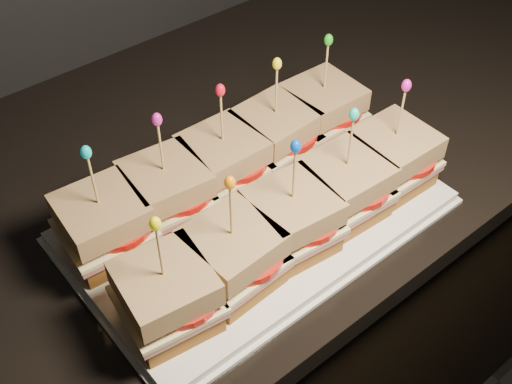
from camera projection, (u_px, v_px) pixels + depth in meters
cabinet at (198, 346)px, 1.23m from camera, size 2.62×0.64×0.83m
granite_slab at (179, 181)px, 0.92m from camera, size 2.66×0.68×0.04m
platter at (256, 217)px, 0.83m from camera, size 0.46×0.29×0.02m
platter_rim at (256, 220)px, 0.84m from camera, size 0.47×0.30×0.01m
sandwich_0_bread_bot at (108, 241)px, 0.77m from camera, size 0.10×0.10×0.03m
sandwich_0_ham at (106, 232)px, 0.76m from camera, size 0.11×0.10×0.01m
sandwich_0_cheese at (105, 228)px, 0.76m from camera, size 0.11×0.11×0.01m
sandwich_0_tomato at (115, 222)px, 0.76m from camera, size 0.09×0.09×0.01m
sandwich_0_bread_top at (101, 212)px, 0.74m from camera, size 0.10×0.10×0.03m
sandwich_0_pick at (94, 183)px, 0.71m from camera, size 0.00×0.00×0.09m
sandwich_0_frill at (86, 152)px, 0.68m from camera, size 0.01×0.01×0.02m
sandwich_1_bread_bot at (169, 208)px, 0.81m from camera, size 0.10×0.10×0.03m
sandwich_1_ham at (168, 199)px, 0.80m from camera, size 0.11×0.11×0.01m
sandwich_1_cheese at (167, 195)px, 0.80m from camera, size 0.11×0.11×0.01m
sandwich_1_tomato at (177, 189)px, 0.80m from camera, size 0.09×0.09×0.01m
sandwich_1_bread_top at (165, 179)px, 0.78m from camera, size 0.10×0.10×0.03m
sandwich_1_pick at (161, 150)px, 0.75m from camera, size 0.00×0.00×0.09m
sandwich_1_frill at (157, 119)px, 0.72m from camera, size 0.01×0.01×0.02m
sandwich_2_bread_bot at (224, 178)px, 0.86m from camera, size 0.09×0.09×0.03m
sandwich_2_ham at (224, 169)px, 0.84m from camera, size 0.10×0.10×0.01m
sandwich_2_cheese at (224, 165)px, 0.84m from camera, size 0.10×0.10×0.01m
sandwich_2_tomato at (234, 159)px, 0.84m from camera, size 0.09×0.09×0.01m
sandwich_2_bread_top at (223, 149)px, 0.82m from camera, size 0.09×0.09×0.03m
sandwich_2_pick at (222, 120)px, 0.79m from camera, size 0.00×0.00×0.09m
sandwich_2_frill at (220, 90)px, 0.76m from camera, size 0.01×0.01×0.02m
sandwich_3_bread_bot at (275, 151)px, 0.90m from camera, size 0.10×0.10×0.03m
sandwich_3_ham at (275, 142)px, 0.88m from camera, size 0.11×0.10×0.01m
sandwich_3_cheese at (275, 138)px, 0.88m from camera, size 0.11×0.10×0.01m
sandwich_3_tomato at (285, 132)px, 0.88m from camera, size 0.09×0.09×0.01m
sandwich_3_bread_top at (276, 122)px, 0.86m from camera, size 0.10×0.10×0.03m
sandwich_3_pick at (276, 93)px, 0.83m from camera, size 0.00×0.00×0.09m
sandwich_3_frill at (277, 64)px, 0.80m from camera, size 0.01×0.01×0.02m
sandwich_4_bread_bot at (321, 126)px, 0.94m from camera, size 0.09×0.09×0.03m
sandwich_4_ham at (322, 117)px, 0.92m from camera, size 0.10×0.10×0.01m
sandwich_4_cheese at (322, 113)px, 0.92m from camera, size 0.11×0.10×0.01m
sandwich_4_tomato at (331, 107)px, 0.92m from camera, size 0.09×0.09×0.01m
sandwich_4_bread_top at (323, 97)px, 0.90m from camera, size 0.10×0.10×0.03m
sandwich_4_pick at (326, 69)px, 0.87m from camera, size 0.00×0.00×0.09m
sandwich_4_frill at (329, 40)px, 0.84m from camera, size 0.01×0.01×0.02m
sandwich_5_bread_bot at (169, 312)px, 0.70m from camera, size 0.10×0.10×0.03m
sandwich_5_ham at (168, 303)px, 0.69m from camera, size 0.11×0.11×0.01m
sandwich_5_cheese at (167, 299)px, 0.68m from camera, size 0.11×0.11×0.01m
sandwich_5_tomato at (179, 293)px, 0.68m from camera, size 0.09×0.09×0.01m
sandwich_5_bread_top at (165, 283)px, 0.66m from camera, size 0.10×0.10×0.03m
sandwich_5_pick at (160, 255)px, 0.63m from camera, size 0.00×0.00×0.09m
sandwich_5_frill at (155, 224)px, 0.60m from camera, size 0.01×0.01×0.02m
sandwich_6_bread_bot at (233, 272)px, 0.74m from camera, size 0.10×0.10×0.03m
sandwich_6_ham at (233, 263)px, 0.73m from camera, size 0.11×0.10×0.01m
sandwich_6_cheese at (233, 259)px, 0.72m from camera, size 0.11×0.10×0.01m
sandwich_6_tomato at (244, 253)px, 0.72m from camera, size 0.09×0.09×0.01m
sandwich_6_bread_top at (232, 243)px, 0.71m from camera, size 0.10×0.10×0.03m
sandwich_6_pick at (231, 214)px, 0.67m from camera, size 0.00×0.00×0.09m
sandwich_6_frill at (230, 183)px, 0.64m from camera, size 0.01×0.01×0.02m
sandwich_7_bread_bot at (291, 236)px, 0.78m from camera, size 0.10×0.10×0.03m
sandwich_7_ham at (291, 227)px, 0.77m from camera, size 0.11×0.11×0.01m
sandwich_7_cheese at (291, 223)px, 0.76m from camera, size 0.11×0.11×0.01m
sandwich_7_tomato at (302, 216)px, 0.76m from camera, size 0.09×0.09×0.01m
sandwich_7_bread_top at (292, 206)px, 0.75m from camera, size 0.10×0.10×0.03m
sandwich_7_pick at (294, 177)px, 0.71m from camera, size 0.00×0.00×0.09m
sandwich_7_frill at (296, 147)px, 0.68m from camera, size 0.01×0.01×0.02m
sandwich_8_bread_bot at (342, 203)px, 0.82m from camera, size 0.10×0.10×0.03m
sandwich_8_ham at (344, 194)px, 0.81m from camera, size 0.10×0.10×0.01m
sandwich_8_cheese at (344, 190)px, 0.81m from camera, size 0.11×0.10×0.01m
sandwich_8_tomato at (355, 184)px, 0.80m from camera, size 0.09×0.09×0.01m
sandwich_8_bread_top at (346, 174)px, 0.79m from camera, size 0.10×0.10×0.03m
sandwich_8_pick at (350, 145)px, 0.75m from camera, size 0.00×0.00×0.09m
sandwich_8_frill at (354, 114)px, 0.72m from camera, size 0.01×0.01×0.02m
sandwich_9_bread_bot at (389, 173)px, 0.86m from camera, size 0.09×0.09×0.03m
sandwich_9_ham at (391, 164)px, 0.85m from camera, size 0.10×0.10×0.01m
sandwich_9_cheese at (392, 160)px, 0.85m from camera, size 0.10×0.10×0.01m
sandwich_9_tomato at (402, 154)px, 0.84m from camera, size 0.09×0.09×0.01m
sandwich_9_bread_top at (395, 144)px, 0.83m from camera, size 0.09×0.09×0.03m
sandwich_9_pick at (401, 116)px, 0.79m from camera, size 0.00×0.00×0.09m
sandwich_9_frill at (406, 86)px, 0.76m from camera, size 0.01×0.01×0.02m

